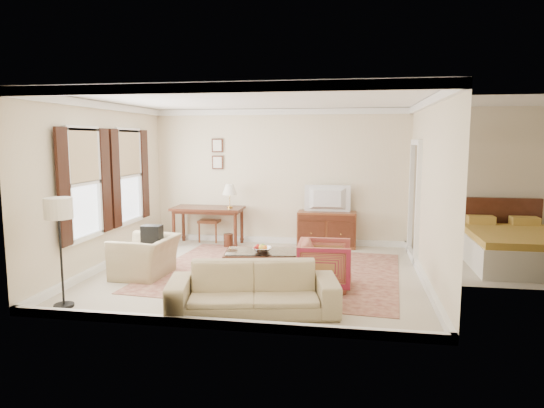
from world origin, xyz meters
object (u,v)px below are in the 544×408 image
(coffee_table, at_px, (261,258))
(writing_desk, at_px, (208,212))
(club_armchair, at_px, (145,250))
(striped_armchair, at_px, (325,262))
(sideboard, at_px, (327,229))
(sofa, at_px, (253,281))
(tv, at_px, (327,190))

(coffee_table, bearing_deg, writing_desk, 123.50)
(writing_desk, bearing_deg, club_armchair, -97.31)
(striped_armchair, height_order, club_armchair, club_armchair)
(writing_desk, relative_size, striped_armchair, 1.85)
(sideboard, distance_m, sofa, 4.15)
(coffee_table, distance_m, striped_armchair, 1.04)
(sofa, bearing_deg, coffee_table, 85.08)
(writing_desk, bearing_deg, coffee_table, -56.50)
(coffee_table, distance_m, sofa, 1.42)
(striped_armchair, relative_size, sofa, 0.37)
(coffee_table, xyz_separation_m, club_armchair, (-1.95, -0.03, 0.07))
(writing_desk, bearing_deg, sofa, -65.22)
(tv, bearing_deg, sofa, 79.83)
(tv, bearing_deg, coffee_table, 71.46)
(sideboard, height_order, club_armchair, club_armchair)
(writing_desk, bearing_deg, sideboard, 4.76)
(striped_armchair, xyz_separation_m, sofa, (-0.86, -1.22, 0.03))
(tv, distance_m, striped_armchair, 2.96)
(coffee_table, relative_size, club_armchair, 1.22)
(tv, height_order, striped_armchair, tv)
(sofa, bearing_deg, tv, 68.45)
(sideboard, height_order, coffee_table, sideboard)
(tv, height_order, sofa, tv)
(striped_armchair, bearing_deg, tv, 1.10)
(tv, relative_size, striped_armchair, 1.13)
(writing_desk, relative_size, sofa, 0.68)
(coffee_table, bearing_deg, striped_armchair, -10.80)
(sideboard, relative_size, sofa, 0.55)
(coffee_table, xyz_separation_m, striped_armchair, (1.02, -0.19, 0.02))
(tv, bearing_deg, striped_armchair, 92.58)
(club_armchair, bearing_deg, tv, 137.06)
(striped_armchair, bearing_deg, sideboard, 1.08)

